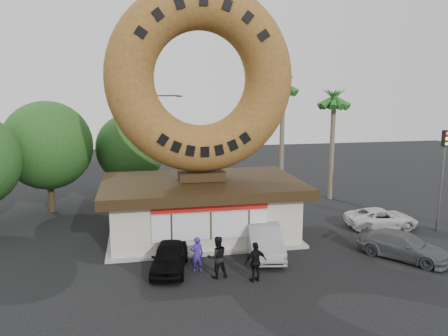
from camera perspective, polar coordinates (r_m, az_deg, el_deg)
ground at (r=20.34m, az=-0.29°, el=-14.21°), size 90.00×90.00×0.00m
donut_shop at (r=25.30m, az=-2.91°, el=-4.98°), size 11.20×7.20×3.80m
giant_donut at (r=24.41m, az=-3.07°, el=11.57°), size 10.35×2.64×10.35m
tree_west at (r=31.94m, az=-22.04°, el=2.75°), size 6.00×6.00×7.65m
tree_mid at (r=33.45m, az=-12.05°, el=2.52°), size 5.20×5.20×6.63m
palm_near at (r=33.99m, az=7.72°, el=10.21°), size 2.60×2.60×9.75m
palm_far at (r=33.94m, az=14.18°, el=8.42°), size 2.60×2.60×8.75m
street_lamp at (r=34.42m, az=-8.49°, el=3.63°), size 2.11×0.20×8.00m
traffic_signal at (r=28.62m, az=26.65°, el=0.03°), size 0.30×0.38×6.07m
person_left at (r=20.71m, az=-3.57°, el=-11.21°), size 0.64×0.43×1.70m
person_center at (r=20.07m, az=-0.89°, el=-11.55°), size 1.03×0.85×1.94m
person_right at (r=19.77m, az=4.16°, el=-12.13°), size 1.14×0.70×1.81m
car_black at (r=21.07m, az=-7.13°, el=-11.46°), size 2.24×4.07×1.31m
car_silver at (r=22.88m, az=5.24°, el=-9.30°), size 2.34×4.89×1.54m
car_grey at (r=24.08m, az=22.35°, el=-9.36°), size 4.17×4.69×1.30m
car_white at (r=28.62m, az=19.84°, el=-6.19°), size 4.49×2.35×1.21m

